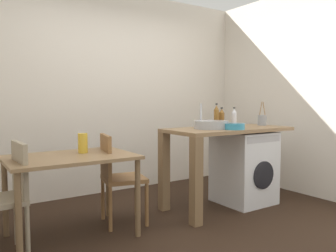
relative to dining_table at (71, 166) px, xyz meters
name	(u,v)px	position (x,y,z in m)	size (l,w,h in m)	color
ground_plane	(182,232)	(0.90, -0.47, -0.64)	(5.46, 5.46, 0.00)	black
wall_back	(106,92)	(0.90, 1.28, 0.71)	(4.60, 0.10, 2.70)	silver
wall_counter_side	(320,91)	(3.05, -0.47, 0.71)	(0.10, 3.80, 2.70)	silver
dining_table	(71,166)	(0.00, 0.00, 0.00)	(1.10, 0.76, 0.74)	olive
chair_person_seat	(6,193)	(-0.55, -0.10, -0.14)	(0.42, 0.42, 0.90)	gray
chair_opposite	(117,174)	(0.48, 0.06, -0.14)	(0.47, 0.47, 0.90)	olive
kitchen_counter	(214,143)	(1.60, -0.12, 0.12)	(1.50, 0.68, 0.92)	olive
washing_machine	(244,167)	(2.07, -0.12, -0.21)	(0.60, 0.61, 0.86)	silver
sink_basin	(211,125)	(1.54, -0.12, 0.32)	(0.38, 0.38, 0.09)	#9EA0A5
tap	(201,116)	(1.54, 0.06, 0.42)	(0.02, 0.02, 0.28)	#B2B2B7
bottle_tall_green	(216,116)	(1.76, 0.03, 0.40)	(0.06, 0.06, 0.28)	brown
bottle_squat_brown	(222,118)	(1.86, 0.05, 0.38)	(0.07, 0.07, 0.23)	brown
bottle_clear_small	(234,118)	(2.00, -0.01, 0.38)	(0.06, 0.06, 0.24)	silver
mixing_bowl	(234,126)	(1.70, -0.32, 0.31)	(0.24, 0.24, 0.06)	teal
utensil_crock	(262,120)	(2.44, -0.07, 0.35)	(0.11, 0.11, 0.30)	gray
vase	(83,143)	(0.15, 0.10, 0.19)	(0.09, 0.09, 0.19)	gold
scissors	(231,128)	(1.76, -0.22, 0.28)	(0.15, 0.06, 0.01)	#B2B2B7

